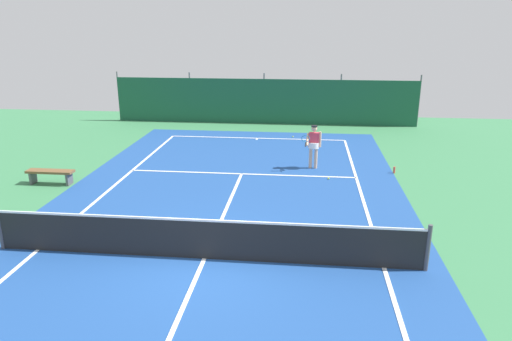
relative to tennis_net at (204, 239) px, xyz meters
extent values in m
plane|color=#387A4C|center=(0.00, 0.00, -0.51)|extent=(36.00, 36.00, 0.00)
cube|color=#1E478C|center=(0.00, 0.00, -0.51)|extent=(11.02, 26.60, 0.01)
cube|color=white|center=(0.00, 11.90, -0.50)|extent=(8.22, 0.10, 0.01)
cube|color=white|center=(-4.11, 0.00, -0.50)|extent=(0.10, 23.80, 0.01)
cube|color=white|center=(4.11, 0.00, -0.50)|extent=(0.10, 23.80, 0.01)
cube|color=white|center=(0.00, 6.40, -0.50)|extent=(8.22, 0.10, 0.01)
cube|color=white|center=(0.00, 0.00, -0.50)|extent=(0.10, 12.80, 0.01)
cube|color=white|center=(0.00, 11.75, -0.50)|extent=(0.10, 0.30, 0.01)
cube|color=black|center=(0.00, 0.00, -0.04)|extent=(9.92, 0.03, 0.95)
cube|color=white|center=(0.00, 0.00, 0.46)|extent=(9.92, 0.04, 0.05)
cylinder|color=#47474C|center=(-5.01, 0.00, 0.04)|extent=(0.10, 0.10, 1.10)
cylinder|color=#47474C|center=(5.01, 0.00, 0.04)|extent=(0.10, 0.10, 1.10)
cube|color=#195138|center=(0.00, 15.36, 0.69)|extent=(16.22, 0.06, 2.40)
cylinder|color=#595B60|center=(-8.11, 15.42, 0.84)|extent=(0.08, 0.08, 2.70)
cylinder|color=#595B60|center=(-4.05, 15.42, 0.84)|extent=(0.08, 0.08, 2.70)
cylinder|color=#595B60|center=(0.00, 15.42, 0.84)|extent=(0.08, 0.08, 2.70)
cylinder|color=#595B60|center=(4.05, 15.42, 0.84)|extent=(0.08, 0.08, 2.70)
cylinder|color=#595B60|center=(8.11, 15.42, 0.84)|extent=(0.08, 0.08, 2.70)
cube|color=#234C1E|center=(0.00, 15.96, 0.04)|extent=(14.60, 0.70, 1.10)
cylinder|color=#D8AD8C|center=(2.69, 7.41, -0.10)|extent=(0.12, 0.12, 0.82)
cylinder|color=#D8AD8C|center=(2.49, 7.42, -0.10)|extent=(0.12, 0.12, 0.82)
cylinder|color=white|center=(2.59, 7.42, 0.39)|extent=(0.40, 0.40, 0.22)
cube|color=#D1384C|center=(2.59, 7.42, 0.59)|extent=(0.37, 0.22, 0.56)
sphere|color=#D8AD8C|center=(2.59, 7.42, 1.02)|extent=(0.22, 0.22, 0.22)
cylinder|color=black|center=(2.59, 7.42, 1.11)|extent=(0.23, 0.23, 0.04)
cylinder|color=#D8AD8C|center=(2.82, 7.40, 0.62)|extent=(0.09, 0.09, 0.58)
cylinder|color=#D8AD8C|center=(2.35, 7.31, 0.62)|extent=(0.12, 0.53, 0.41)
cylinder|color=black|center=(2.28, 7.02, 0.51)|extent=(0.05, 0.28, 0.13)
torus|color=teal|center=(2.28, 7.02, 0.73)|extent=(0.31, 0.15, 0.29)
sphere|color=#CCDB33|center=(1.68, 12.30, -0.48)|extent=(0.07, 0.07, 0.07)
sphere|color=#CCDB33|center=(3.12, 6.15, -0.48)|extent=(0.07, 0.07, 0.07)
cube|color=silver|center=(4.01, 17.62, 0.21)|extent=(1.88, 4.23, 0.80)
cube|color=#2D333D|center=(4.01, 17.62, 0.89)|extent=(1.57, 1.92, 0.56)
cylinder|color=black|center=(4.94, 16.34, -0.19)|extent=(0.23, 0.64, 0.64)
cylinder|color=black|center=(3.14, 16.30, -0.19)|extent=(0.23, 0.64, 0.64)
cylinder|color=black|center=(4.89, 18.94, -0.19)|extent=(0.23, 0.64, 0.64)
cylinder|color=black|center=(3.09, 18.91, -0.19)|extent=(0.23, 0.64, 0.64)
cube|color=brown|center=(-6.31, 4.64, -0.06)|extent=(1.60, 0.40, 0.08)
cube|color=#4C4C51|center=(-6.96, 4.64, -0.29)|extent=(0.08, 0.36, 0.45)
cube|color=#4C4C51|center=(-5.66, 4.64, -0.29)|extent=(0.08, 0.36, 0.45)
cylinder|color=#D84C38|center=(5.54, 7.11, -0.39)|extent=(0.08, 0.08, 0.24)
camera|label=1|loc=(2.23, -9.58, 4.77)|focal=32.74mm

